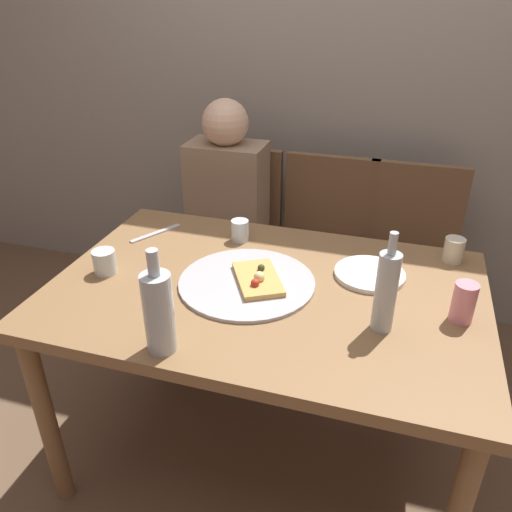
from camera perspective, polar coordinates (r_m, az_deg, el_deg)
name	(u,v)px	position (r m, az deg, el deg)	size (l,w,h in m)	color
ground_plane	(264,450)	(2.13, 0.92, -20.95)	(8.00, 8.00, 0.00)	brown
back_wall	(339,57)	(2.60, 9.27, 21.22)	(6.00, 0.10, 2.60)	gray
dining_table	(266,309)	(1.68, 1.09, -5.96)	(1.38, 0.90, 0.76)	olive
pizza_tray	(247,282)	(1.64, -1.02, -2.95)	(0.44, 0.44, 0.01)	#ADADB2
pizza_slice_last	(258,279)	(1.63, 0.22, -2.56)	(0.22, 0.26, 0.05)	tan
wine_bottle	(386,291)	(1.42, 14.41, -3.83)	(0.06, 0.06, 0.30)	#B2BCC1
beer_bottle	(159,311)	(1.33, -10.91, -6.13)	(0.08, 0.08, 0.30)	#B2BCC1
tumbler_near	(454,250)	(1.89, 21.35, 0.64)	(0.07, 0.07, 0.09)	beige
tumbler_far	(105,262)	(1.76, -16.67, -0.63)	(0.08, 0.08, 0.08)	silver
wine_glass	(240,230)	(1.90, -1.82, 2.89)	(0.07, 0.07, 0.08)	silver
soda_can	(464,302)	(1.56, 22.32, -4.85)	(0.07, 0.07, 0.12)	pink
plate_stack	(370,274)	(1.73, 12.65, -1.99)	(0.23, 0.23, 0.02)	white
table_knife	(156,233)	(2.00, -11.23, 2.52)	(0.22, 0.02, 0.01)	#B7B7BC
chair_left	(233,229)	(2.57, -2.66, 3.08)	(0.44, 0.44, 0.90)	brown
chair_middle	(323,241)	(2.47, 7.56, 1.69)	(0.44, 0.44, 0.90)	brown
chair_right	(408,252)	(2.45, 16.77, 0.39)	(0.44, 0.44, 0.90)	brown
guest_in_sweater	(221,218)	(2.39, -3.94, 4.33)	(0.36, 0.56, 1.17)	#937A60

